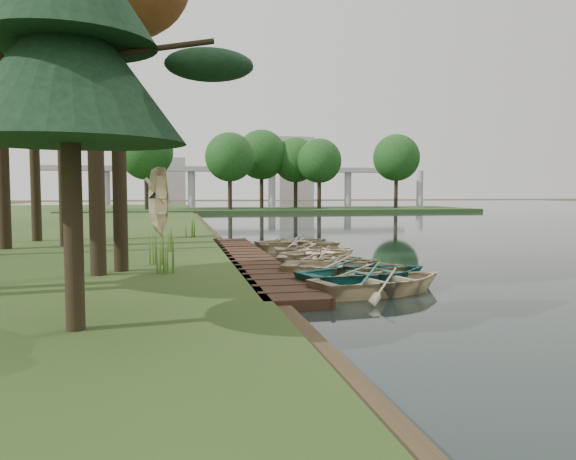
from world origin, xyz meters
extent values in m
plane|color=#3D2F1D|center=(0.00, 0.00, 0.00)|extent=(300.00, 300.00, 0.00)
cube|color=#331F13|center=(-1.60, 0.00, 0.15)|extent=(1.60, 16.00, 0.30)
cube|color=#27401C|center=(8.00, 50.00, 0.23)|extent=(50.00, 14.00, 0.45)
cylinder|color=black|center=(-15.33, 50.00, 2.85)|extent=(0.50, 0.50, 4.80)
sphere|color=#1B4818|center=(-15.33, 50.00, 6.45)|extent=(5.60, 5.60, 5.60)
cylinder|color=black|center=(-8.67, 50.00, 2.85)|extent=(0.50, 0.50, 4.80)
sphere|color=#1B4818|center=(-8.67, 50.00, 6.45)|extent=(5.60, 5.60, 5.60)
cylinder|color=black|center=(-2.00, 50.00, 2.85)|extent=(0.50, 0.50, 4.80)
sphere|color=#1B4818|center=(-2.00, 50.00, 6.45)|extent=(5.60, 5.60, 5.60)
cylinder|color=black|center=(4.67, 50.00, 2.85)|extent=(0.50, 0.50, 4.80)
sphere|color=#1B4818|center=(4.67, 50.00, 6.45)|extent=(5.60, 5.60, 5.60)
cylinder|color=black|center=(11.33, 50.00, 2.85)|extent=(0.50, 0.50, 4.80)
sphere|color=#1B4818|center=(11.33, 50.00, 6.45)|extent=(5.60, 5.60, 5.60)
cylinder|color=black|center=(18.00, 50.00, 2.85)|extent=(0.50, 0.50, 4.80)
sphere|color=#1B4818|center=(18.00, 50.00, 6.45)|extent=(5.60, 5.60, 5.60)
cylinder|color=black|center=(24.67, 50.00, 2.85)|extent=(0.50, 0.50, 4.80)
sphere|color=#1B4818|center=(24.67, 50.00, 6.45)|extent=(5.60, 5.60, 5.60)
cube|color=#A5A5A0|center=(10.00, 120.00, 8.00)|extent=(90.00, 4.00, 1.20)
cylinder|color=#A5A5A0|center=(-20.00, 120.00, 4.00)|extent=(1.80, 1.80, 8.00)
cylinder|color=#A5A5A0|center=(0.00, 120.00, 4.00)|extent=(1.80, 1.80, 8.00)
cylinder|color=#A5A5A0|center=(20.00, 120.00, 4.00)|extent=(1.80, 1.80, 8.00)
cylinder|color=#A5A5A0|center=(40.00, 120.00, 4.00)|extent=(1.80, 1.80, 8.00)
cylinder|color=#A5A5A0|center=(60.00, 120.00, 4.00)|extent=(1.80, 1.80, 8.00)
cube|color=#A5A5A0|center=(30.00, 140.00, 9.00)|extent=(10.00, 8.00, 18.00)
cube|color=#A5A5A0|center=(-5.00, 145.00, 6.00)|extent=(8.00, 8.00, 12.00)
imported|color=beige|center=(0.93, -6.28, 0.45)|extent=(4.50, 3.75, 0.80)
imported|color=teal|center=(0.96, -5.09, 0.46)|extent=(4.60, 3.79, 0.83)
imported|color=beige|center=(0.77, -3.82, 0.45)|extent=(4.64, 3.98, 0.81)
imported|color=beige|center=(0.96, -2.14, 0.37)|extent=(3.20, 2.37, 0.64)
imported|color=beige|center=(0.71, -0.78, 0.36)|extent=(3.55, 3.03, 0.62)
imported|color=beige|center=(1.17, 0.64, 0.39)|extent=(3.86, 3.34, 0.67)
imported|color=beige|center=(1.20, 2.08, 0.37)|extent=(3.33, 2.54, 0.64)
imported|color=beige|center=(1.05, 3.64, 0.42)|extent=(3.69, 2.74, 0.74)
imported|color=beige|center=(1.06, 5.00, 0.42)|extent=(4.21, 3.59, 0.74)
imported|color=beige|center=(-4.92, 9.21, 0.67)|extent=(4.24, 3.69, 0.73)
cylinder|color=black|center=(-6.35, -3.35, 5.35)|extent=(0.44, 0.44, 10.11)
cylinder|color=black|center=(-5.80, -2.63, 4.72)|extent=(0.42, 0.42, 8.85)
cylinder|color=black|center=(-8.86, 5.68, 4.58)|extent=(0.41, 0.41, 8.57)
ellipsoid|color=#1B4818|center=(-8.86, 5.68, 8.87)|extent=(4.72, 4.72, 4.01)
cylinder|color=black|center=(-11.01, 4.93, 6.42)|extent=(0.48, 0.48, 12.25)
cylinder|color=black|center=(-10.60, 8.49, 5.65)|extent=(0.45, 0.45, 10.71)
ellipsoid|color=#1B4818|center=(-10.60, 8.49, 11.01)|extent=(5.27, 5.27, 4.48)
cylinder|color=black|center=(-5.91, -9.77, 2.14)|extent=(0.32, 0.32, 3.68)
cone|color=black|center=(-5.91, -9.77, 4.75)|extent=(3.80, 3.80, 2.60)
cone|color=#3F661E|center=(-4.52, -3.37, 0.80)|extent=(0.60, 0.60, 1.00)
cone|color=#3F661E|center=(-4.84, -1.53, 0.86)|extent=(0.60, 0.60, 1.12)
cone|color=#3F661E|center=(-4.52, 2.55, 0.73)|extent=(0.60, 0.60, 0.86)
cone|color=#3F661E|center=(-3.46, 9.02, 0.77)|extent=(0.60, 0.60, 0.94)
camera|label=1|loc=(-4.25, -19.70, 2.66)|focal=35.00mm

